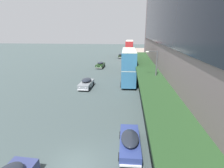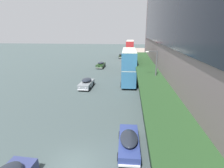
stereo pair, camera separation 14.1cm
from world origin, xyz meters
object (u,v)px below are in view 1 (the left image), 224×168
transit_bus_kerbside_front (129,65)px  pedestrian_at_kerb (159,123)px  transit_bus_kerbside_rear (129,48)px  sedan_second_near (131,68)px  sedan_second_mid (121,56)px  sedan_trailing_mid (100,65)px  sedan_oncoming_front (130,142)px  street_lamp (154,74)px  sedan_lead_near (86,83)px

transit_bus_kerbside_front → pedestrian_at_kerb: transit_bus_kerbside_front is taller
transit_bus_kerbside_front → transit_bus_kerbside_rear: transit_bus_kerbside_front is taller
sedan_second_near → sedan_second_mid: sedan_second_mid is taller
transit_bus_kerbside_rear → sedan_second_mid: size_ratio=2.08×
sedan_trailing_mid → pedestrian_at_kerb: size_ratio=2.63×
sedan_second_mid → pedestrian_at_kerb: size_ratio=2.57×
sedan_trailing_mid → pedestrian_at_kerb: (10.33, -30.48, 0.41)m
sedan_second_near → sedan_oncoming_front: 29.48m
street_lamp → transit_bus_kerbside_front: bearing=107.3°
transit_bus_kerbside_rear → sedan_lead_near: size_ratio=2.10×
sedan_trailing_mid → sedan_second_mid: bearing=75.7°
sedan_trailing_mid → sedan_second_mid: sedan_second_mid is taller
transit_bus_kerbside_rear → sedan_second_near: 23.27m
transit_bus_kerbside_rear → sedan_lead_near: (-7.37, -36.89, -2.46)m
sedan_second_near → transit_bus_kerbside_rear: bearing=91.1°
transit_bus_kerbside_front → street_lamp: street_lamp is taller
transit_bus_kerbside_front → street_lamp: (3.19, -10.26, 0.90)m
transit_bus_kerbside_front → pedestrian_at_kerb: (2.93, -17.06, -2.14)m
transit_bus_kerbside_front → sedan_lead_near: bearing=-152.6°
transit_bus_kerbside_rear → sedan_lead_near: 37.70m
street_lamp → sedan_lead_near: bearing=147.6°
sedan_lead_near → street_lamp: size_ratio=0.67×
transit_bus_kerbside_rear → pedestrian_at_kerb: transit_bus_kerbside_rear is taller
sedan_second_near → street_lamp: (2.51, -20.30, 3.45)m
sedan_lead_near → pedestrian_at_kerb: pedestrian_at_kerb is taller
transit_bus_kerbside_front → sedan_oncoming_front: transit_bus_kerbside_front is taller
transit_bus_kerbside_rear → pedestrian_at_kerb: size_ratio=5.34×
sedan_oncoming_front → transit_bus_kerbside_front: bearing=90.5°
sedan_second_mid → pedestrian_at_kerb: bearing=-83.2°
transit_bus_kerbside_front → street_lamp: bearing=-72.7°
sedan_lead_near → sedan_oncoming_front: bearing=-65.0°
transit_bus_kerbside_rear → pedestrian_at_kerb: 50.35m
transit_bus_kerbside_front → sedan_trailing_mid: bearing=118.9°
sedan_second_near → sedan_oncoming_front: bearing=-91.0°
transit_bus_kerbside_front → sedan_lead_near: size_ratio=2.01×
sedan_oncoming_front → sedan_trailing_mid: bearing=103.0°
sedan_second_mid → street_lamp: street_lamp is taller
transit_bus_kerbside_front → sedan_second_near: 10.39m
sedan_oncoming_front → pedestrian_at_kerb: size_ratio=2.63×
sedan_second_mid → street_lamp: size_ratio=0.68×
sedan_oncoming_front → sedan_second_mid: size_ratio=1.02×
sedan_trailing_mid → sedan_second_near: bearing=-22.7°
sedan_second_mid → transit_bus_kerbside_rear: bearing=32.4°
pedestrian_at_kerb → transit_bus_kerbside_front: bearing=99.7°
sedan_trailing_mid → street_lamp: 26.18m
sedan_second_near → sedan_trailing_mid: (-8.08, 3.38, -0.00)m
transit_bus_kerbside_rear → sedan_lead_near: bearing=-101.3°
transit_bus_kerbside_rear → sedan_oncoming_front: bearing=-90.1°
transit_bus_kerbside_front → sedan_second_near: (0.68, 10.04, -2.55)m
sedan_second_mid → pedestrian_at_kerb: 48.62m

